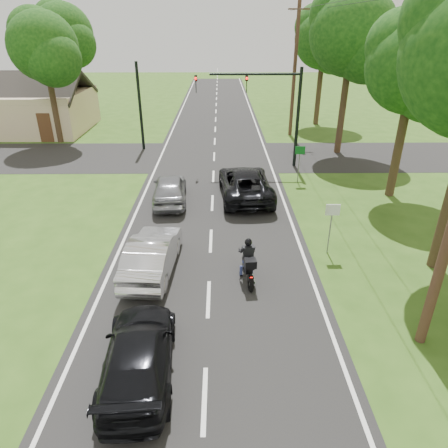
{
  "coord_description": "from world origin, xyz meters",
  "views": [
    {
      "loc": [
        0.41,
        -10.79,
        8.23
      ],
      "look_at": [
        0.55,
        3.0,
        1.3
      ],
      "focal_mm": 32.0,
      "sensor_mm": 36.0,
      "label": 1
    }
  ],
  "objects_px": {
    "silver_sedan": "(152,254)",
    "silver_suv": "(170,189)",
    "dark_suv": "(245,183)",
    "traffic_signal": "(268,100)",
    "sign_white": "(332,217)",
    "utility_pole_far": "(295,69)",
    "sign_green": "(300,155)",
    "dark_car_behind": "(139,354)",
    "motorcycle_rider": "(248,265)"
  },
  "relations": [
    {
      "from": "utility_pole_far",
      "to": "sign_green",
      "type": "bearing_deg",
      "value": -96.73
    },
    {
      "from": "silver_suv",
      "to": "utility_pole_far",
      "type": "bearing_deg",
      "value": -125.37
    },
    {
      "from": "dark_car_behind",
      "to": "sign_green",
      "type": "xyz_separation_m",
      "value": [
        6.6,
        14.11,
        0.95
      ]
    },
    {
      "from": "dark_suv",
      "to": "utility_pole_far",
      "type": "height_order",
      "value": "utility_pole_far"
    },
    {
      "from": "traffic_signal",
      "to": "dark_suv",
      "type": "bearing_deg",
      "value": -107.31
    },
    {
      "from": "silver_suv",
      "to": "motorcycle_rider",
      "type": "bearing_deg",
      "value": 112.33
    },
    {
      "from": "dark_car_behind",
      "to": "sign_green",
      "type": "bearing_deg",
      "value": -119.02
    },
    {
      "from": "silver_sedan",
      "to": "sign_white",
      "type": "relative_size",
      "value": 2.04
    },
    {
      "from": "dark_suv",
      "to": "sign_green",
      "type": "xyz_separation_m",
      "value": [
        3.18,
        2.16,
        0.82
      ]
    },
    {
      "from": "silver_suv",
      "to": "silver_sedan",
      "type": "bearing_deg",
      "value": 86.62
    },
    {
      "from": "dark_suv",
      "to": "utility_pole_far",
      "type": "xyz_separation_m",
      "value": [
        4.48,
        13.18,
        4.31
      ]
    },
    {
      "from": "silver_suv",
      "to": "sign_green",
      "type": "relative_size",
      "value": 1.95
    },
    {
      "from": "motorcycle_rider",
      "to": "silver_suv",
      "type": "height_order",
      "value": "motorcycle_rider"
    },
    {
      "from": "silver_sedan",
      "to": "dark_suv",
      "type": "bearing_deg",
      "value": -114.2
    },
    {
      "from": "silver_sedan",
      "to": "sign_green",
      "type": "height_order",
      "value": "sign_green"
    },
    {
      "from": "silver_sedan",
      "to": "silver_suv",
      "type": "relative_size",
      "value": 1.05
    },
    {
      "from": "dark_car_behind",
      "to": "silver_sedan",
      "type": "bearing_deg",
      "value": -89.55
    },
    {
      "from": "dark_suv",
      "to": "traffic_signal",
      "type": "xyz_separation_m",
      "value": [
        1.61,
        5.18,
        3.36
      ]
    },
    {
      "from": "dark_car_behind",
      "to": "utility_pole_far",
      "type": "height_order",
      "value": "utility_pole_far"
    },
    {
      "from": "motorcycle_rider",
      "to": "silver_sedan",
      "type": "bearing_deg",
      "value": 163.74
    },
    {
      "from": "dark_suv",
      "to": "silver_suv",
      "type": "relative_size",
      "value": 1.32
    },
    {
      "from": "dark_suv",
      "to": "silver_suv",
      "type": "xyz_separation_m",
      "value": [
        -3.89,
        -0.62,
        -0.06
      ]
    },
    {
      "from": "dark_suv",
      "to": "sign_green",
      "type": "relative_size",
      "value": 2.58
    },
    {
      "from": "traffic_signal",
      "to": "sign_white",
      "type": "relative_size",
      "value": 3.0
    },
    {
      "from": "silver_suv",
      "to": "dark_car_behind",
      "type": "height_order",
      "value": "silver_suv"
    },
    {
      "from": "traffic_signal",
      "to": "utility_pole_far",
      "type": "distance_m",
      "value": 8.55
    },
    {
      "from": "silver_suv",
      "to": "sign_white",
      "type": "height_order",
      "value": "sign_white"
    },
    {
      "from": "utility_pole_far",
      "to": "sign_white",
      "type": "height_order",
      "value": "utility_pole_far"
    },
    {
      "from": "motorcycle_rider",
      "to": "traffic_signal",
      "type": "distance_m",
      "value": 13.52
    },
    {
      "from": "dark_car_behind",
      "to": "utility_pole_far",
      "type": "relative_size",
      "value": 0.44
    },
    {
      "from": "dark_car_behind",
      "to": "sign_white",
      "type": "distance_m",
      "value": 8.9
    },
    {
      "from": "silver_suv",
      "to": "traffic_signal",
      "type": "relative_size",
      "value": 0.65
    },
    {
      "from": "silver_suv",
      "to": "sign_green",
      "type": "bearing_deg",
      "value": -162.65
    },
    {
      "from": "sign_white",
      "to": "silver_suv",
      "type": "bearing_deg",
      "value": 142.77
    },
    {
      "from": "dark_suv",
      "to": "traffic_signal",
      "type": "relative_size",
      "value": 0.86
    },
    {
      "from": "motorcycle_rider",
      "to": "dark_car_behind",
      "type": "bearing_deg",
      "value": -131.94
    },
    {
      "from": "silver_sedan",
      "to": "utility_pole_far",
      "type": "relative_size",
      "value": 0.43
    },
    {
      "from": "silver_sedan",
      "to": "utility_pole_far",
      "type": "bearing_deg",
      "value": -108.22
    },
    {
      "from": "sign_white",
      "to": "dark_suv",
      "type": "bearing_deg",
      "value": 117.01
    },
    {
      "from": "silver_sedan",
      "to": "utility_pole_far",
      "type": "distance_m",
      "value": 22.33
    },
    {
      "from": "dark_suv",
      "to": "motorcycle_rider",
      "type": "bearing_deg",
      "value": 83.96
    },
    {
      "from": "utility_pole_far",
      "to": "silver_suv",
      "type": "bearing_deg",
      "value": -121.21
    },
    {
      "from": "traffic_signal",
      "to": "utility_pole_far",
      "type": "xyz_separation_m",
      "value": [
        2.86,
        8.0,
        0.95
      ]
    },
    {
      "from": "dark_car_behind",
      "to": "dark_suv",
      "type": "bearing_deg",
      "value": -109.95
    },
    {
      "from": "motorcycle_rider",
      "to": "silver_sedan",
      "type": "distance_m",
      "value": 3.52
    },
    {
      "from": "silver_sedan",
      "to": "silver_suv",
      "type": "bearing_deg",
      "value": -85.24
    },
    {
      "from": "dark_suv",
      "to": "sign_white",
      "type": "relative_size",
      "value": 2.58
    },
    {
      "from": "sign_white",
      "to": "sign_green",
      "type": "xyz_separation_m",
      "value": [
        0.2,
        8.0,
        0.0
      ]
    },
    {
      "from": "motorcycle_rider",
      "to": "sign_white",
      "type": "height_order",
      "value": "sign_white"
    },
    {
      "from": "dark_suv",
      "to": "utility_pole_far",
      "type": "distance_m",
      "value": 14.57
    }
  ]
}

